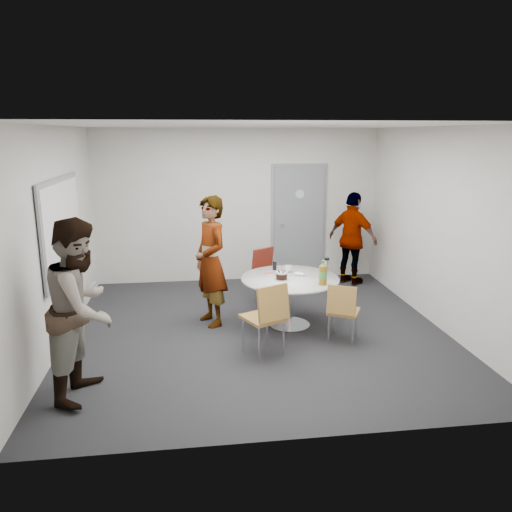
{
  "coord_description": "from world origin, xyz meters",
  "views": [
    {
      "loc": [
        -0.86,
        -6.27,
        2.61
      ],
      "look_at": [
        0.02,
        0.25,
        0.98
      ],
      "focal_mm": 35.0,
      "sensor_mm": 36.0,
      "label": 1
    }
  ],
  "objects": [
    {
      "name": "floor",
      "position": [
        0.0,
        0.0,
        0.0
      ],
      "size": [
        5.0,
        5.0,
        0.0
      ],
      "primitive_type": "plane",
      "color": "black",
      "rests_on": "ground"
    },
    {
      "name": "chair_near_right",
      "position": [
        1.01,
        -0.55,
        0.47
      ],
      "size": [
        0.51,
        0.53,
        0.79
      ],
      "rotation": [
        0.0,
        0.0,
        -0.49
      ],
      "color": "olive",
      "rests_on": "floor"
    },
    {
      "name": "wall_front",
      "position": [
        0.0,
        -2.5,
        1.35
      ],
      "size": [
        5.0,
        0.0,
        5.0
      ],
      "primitive_type": "plane",
      "rotation": [
        -1.57,
        0.0,
        0.0
      ],
      "color": "silver",
      "rests_on": "floor"
    },
    {
      "name": "whiteboard",
      "position": [
        -2.46,
        0.2,
        1.45
      ],
      "size": [
        0.04,
        1.9,
        1.25
      ],
      "color": "gray",
      "rests_on": "wall_left"
    },
    {
      "name": "wall_right",
      "position": [
        2.5,
        0.0,
        1.35
      ],
      "size": [
        0.0,
        5.0,
        5.0
      ],
      "primitive_type": "plane",
      "rotation": [
        1.57,
        0.0,
        -1.57
      ],
      "color": "silver",
      "rests_on": "floor"
    },
    {
      "name": "ceiling",
      "position": [
        0.0,
        0.0,
        2.7
      ],
      "size": [
        5.0,
        5.0,
        0.0
      ],
      "primitive_type": "plane",
      "rotation": [
        3.14,
        0.0,
        0.0
      ],
      "color": "silver",
      "rests_on": "wall_back"
    },
    {
      "name": "wall_back",
      "position": [
        0.0,
        2.5,
        1.35
      ],
      "size": [
        5.0,
        0.0,
        5.0
      ],
      "primitive_type": "plane",
      "rotation": [
        1.57,
        0.0,
        0.0
      ],
      "color": "silver",
      "rests_on": "floor"
    },
    {
      "name": "table",
      "position": [
        0.5,
        0.11,
        0.61
      ],
      "size": [
        1.33,
        1.33,
        1.02
      ],
      "color": "silver",
      "rests_on": "floor"
    },
    {
      "name": "door",
      "position": [
        1.1,
        2.48,
        1.03
      ],
      "size": [
        1.02,
        0.17,
        2.12
      ],
      "color": "gray",
      "rests_on": "wall_back"
    },
    {
      "name": "chair_far",
      "position": [
        0.31,
        1.14,
        0.53
      ],
      "size": [
        0.58,
        0.59,
        0.87
      ],
      "rotation": [
        0.0,
        0.0,
        3.69
      ],
      "color": "maroon",
      "rests_on": "floor"
    },
    {
      "name": "person_main",
      "position": [
        -0.59,
        0.36,
        0.9
      ],
      "size": [
        0.65,
        0.77,
        1.8
      ],
      "primitive_type": "imported",
      "rotation": [
        0.0,
        0.0,
        -1.17
      ],
      "color": "#A5C6EA",
      "rests_on": "floor"
    },
    {
      "name": "person_left",
      "position": [
        -1.95,
        -1.41,
        0.91
      ],
      "size": [
        0.86,
        1.01,
        1.83
      ],
      "primitive_type": "imported",
      "rotation": [
        0.0,
        0.0,
        1.37
      ],
      "color": "white",
      "rests_on": "floor"
    },
    {
      "name": "chair_near_left",
      "position": [
        0.01,
        -0.82,
        0.56
      ],
      "size": [
        0.59,
        0.61,
        0.91
      ],
      "rotation": [
        0.0,
        0.0,
        0.45
      ],
      "color": "olive",
      "rests_on": "floor"
    },
    {
      "name": "person_right",
      "position": [
        1.95,
        1.95,
        0.81
      ],
      "size": [
        0.9,
        1.0,
        1.63
      ],
      "primitive_type": "imported",
      "rotation": [
        0.0,
        0.0,
        2.24
      ],
      "color": "black",
      "rests_on": "floor"
    },
    {
      "name": "wall_left",
      "position": [
        -2.5,
        0.0,
        1.35
      ],
      "size": [
        0.0,
        5.0,
        5.0
      ],
      "primitive_type": "plane",
      "rotation": [
        1.57,
        0.0,
        1.57
      ],
      "color": "silver",
      "rests_on": "floor"
    }
  ]
}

